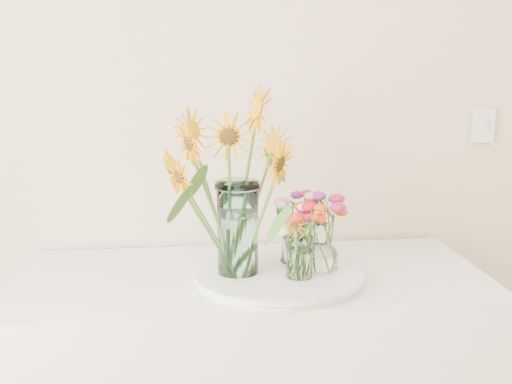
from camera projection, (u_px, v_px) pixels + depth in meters
tray at (278, 276)px, 1.86m from camera, size 0.47×0.47×0.02m
mason_jar at (238, 228)px, 1.81m from camera, size 0.14×0.14×0.27m
sunflower_bouquet at (237, 183)px, 1.78m from camera, size 0.80×0.80×0.53m
small_vase_a at (300, 257)px, 1.79m from camera, size 0.09×0.09×0.13m
wildflower_posy_a at (300, 242)px, 1.78m from camera, size 0.17×0.17×0.22m
small_vase_b at (321, 247)px, 1.85m from camera, size 0.12×0.12×0.15m
wildflower_posy_b at (321, 232)px, 1.84m from camera, size 0.19×0.19×0.24m
small_vase_c at (294, 243)px, 1.92m from camera, size 0.09×0.09×0.13m
wildflower_posy_c at (294, 228)px, 1.91m from camera, size 0.17×0.17×0.22m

